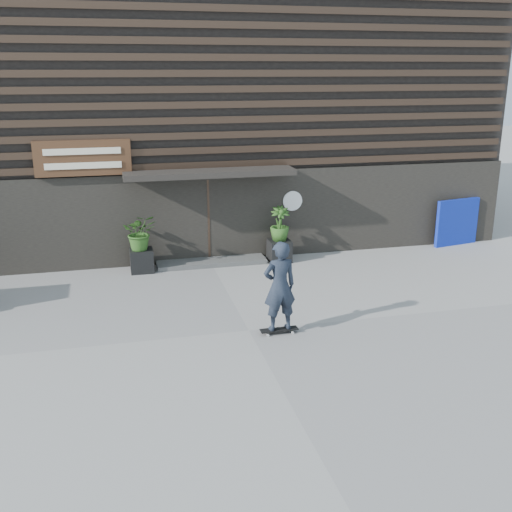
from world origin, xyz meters
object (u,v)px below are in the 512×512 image
object	(u,v)px
planter_pot_left	(142,260)
planter_pot_right	(279,251)
skateboarder	(280,287)
blue_tarp	(457,222)

from	to	relation	value
planter_pot_left	planter_pot_right	xyz separation A→B (m)	(3.80, 0.00, 0.00)
planter_pot_right	skateboarder	xyz separation A→B (m)	(-1.33, -4.68, 0.72)
planter_pot_left	skateboarder	world-z (taller)	skateboarder
planter_pot_right	blue_tarp	size ratio (longest dim) A/B	0.40
planter_pot_right	blue_tarp	world-z (taller)	blue_tarp
planter_pot_right	skateboarder	distance (m)	4.92
blue_tarp	planter_pot_left	bearing A→B (deg)	171.10
planter_pot_right	skateboarder	size ratio (longest dim) A/B	0.31
planter_pot_left	blue_tarp	distance (m)	9.50
planter_pot_left	planter_pot_right	bearing A→B (deg)	0.00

